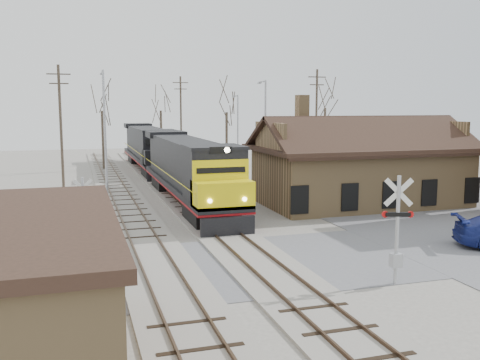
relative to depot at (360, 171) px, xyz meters
name	(u,v)px	position (x,y,z in m)	size (l,w,h in m)	color
ground	(258,263)	(-11.99, -12.00, -2.41)	(140.00, 140.00, 0.00)	#A19B91
road	(258,263)	(-11.99, -12.00, -2.39)	(60.00, 9.00, 0.03)	#5A5A5E
track_main	(190,204)	(-11.99, 3.00, -2.34)	(3.40, 90.00, 0.24)	#A19B91
track_siding	(127,208)	(-16.49, 3.00, -2.34)	(3.40, 90.00, 0.24)	#A19B91
depot	(360,171)	(0.00, 0.00, 0.00)	(15.20, 9.31, 7.90)	#A18053
locomotive_lead	(189,170)	(-11.99, 3.30, 0.16)	(3.28, 21.95, 4.88)	black
locomotive_trailing	(148,147)	(-11.99, 25.52, 0.16)	(3.28, 21.95, 4.62)	black
crossbuck_near	(397,235)	(-7.66, -16.38, -0.36)	(1.22, 0.48, 4.41)	#A5A8AD
crossbuck_far	(84,215)	(-19.48, -7.06, -0.68)	(1.03, 0.27, 3.61)	#A5A8AD
streetlight_a	(105,130)	(-17.66, 5.56, 2.97)	(0.25, 2.04, 9.66)	#A5A8AD
streetlight_b	(265,127)	(-3.51, 10.75, 2.82)	(0.25, 2.04, 9.37)	#A5A8AD
streetlight_c	(237,127)	(-2.12, 23.76, 2.30)	(0.25, 2.04, 8.35)	#A5A8AD
utility_pole_a	(61,124)	(-20.89, 14.91, 3.14)	(2.00, 0.24, 10.63)	#382D23
utility_pole_b	(181,117)	(-6.67, 33.70, 3.25)	(2.00, 0.24, 10.85)	#382D23
utility_pole_c	(316,119)	(4.75, 17.63, 3.29)	(2.00, 0.24, 10.92)	#382D23
tree_b	(102,101)	(-16.77, 27.19, 5.25)	(4.39, 4.39, 10.76)	#382D23
tree_c	(161,103)	(-8.48, 38.68, 5.15)	(4.33, 4.33, 10.62)	#382D23
tree_d	(227,103)	(-2.44, 27.15, 5.02)	(4.26, 4.26, 10.43)	#382D23
tree_e	(325,99)	(10.33, 26.95, 5.60)	(4.59, 4.59, 11.24)	#382D23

